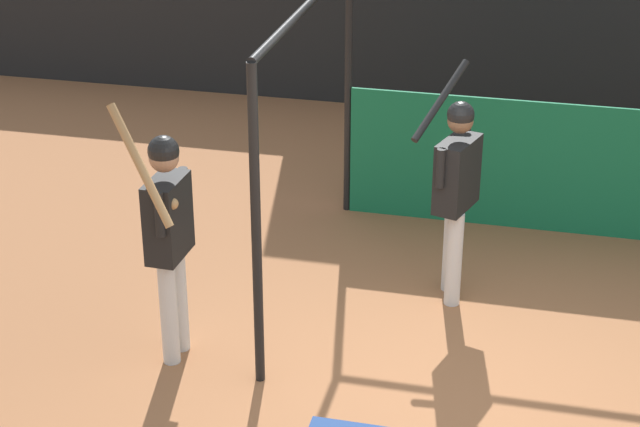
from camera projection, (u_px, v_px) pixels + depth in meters
name	position (u px, v px, depth m)	size (l,w,h in m)	color
ground_plane	(441.00, 423.00, 7.35)	(60.00, 60.00, 0.00)	#935B38
outfield_wall	(516.00, 52.00, 12.57)	(24.00, 0.12, 1.56)	black
batting_cage	(544.00, 142.00, 9.20)	(3.74, 3.09, 2.44)	black
player_batter	(456.00, 182.00, 8.50)	(0.56, 0.94, 1.86)	silver
player_waiting	(168.00, 228.00, 7.65)	(0.53, 0.77, 2.09)	silver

